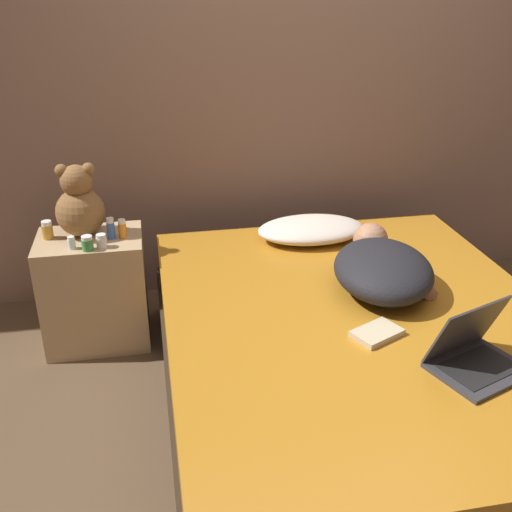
{
  "coord_description": "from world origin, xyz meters",
  "views": [
    {
      "loc": [
        -0.82,
        -1.99,
        1.74
      ],
      "look_at": [
        -0.39,
        0.25,
        0.66
      ],
      "focal_mm": 42.0,
      "sensor_mm": 36.0,
      "label": 1
    }
  ],
  "objects_px": {
    "person_lying": "(382,267)",
    "pillow": "(310,229)",
    "laptop": "(474,354)",
    "bottle_green": "(87,243)",
    "teddy_bear": "(79,205)",
    "bottle_amber": "(47,230)",
    "book": "(377,333)",
    "bottle_orange": "(122,229)",
    "bottle_clear": "(71,243)",
    "bottle_white": "(101,241)",
    "bottle_blue": "(111,229)"
  },
  "relations": [
    {
      "from": "bottle_amber",
      "to": "bottle_orange",
      "type": "bearing_deg",
      "value": -9.06
    },
    {
      "from": "book",
      "to": "bottle_clear",
      "type": "bearing_deg",
      "value": 145.34
    },
    {
      "from": "person_lying",
      "to": "bottle_orange",
      "type": "xyz_separation_m",
      "value": [
        -1.12,
        0.53,
        0.05
      ]
    },
    {
      "from": "bottle_clear",
      "to": "bottle_green",
      "type": "xyz_separation_m",
      "value": [
        0.07,
        -0.03,
        0.0
      ]
    },
    {
      "from": "bottle_blue",
      "to": "book",
      "type": "relative_size",
      "value": 0.49
    },
    {
      "from": "bottle_green",
      "to": "person_lying",
      "type": "bearing_deg",
      "value": -17.72
    },
    {
      "from": "person_lying",
      "to": "bottle_green",
      "type": "bearing_deg",
      "value": 174.1
    },
    {
      "from": "laptop",
      "to": "bottle_green",
      "type": "bearing_deg",
      "value": 122.49
    },
    {
      "from": "laptop",
      "to": "bottle_blue",
      "type": "bearing_deg",
      "value": 117.28
    },
    {
      "from": "laptop",
      "to": "bottle_blue",
      "type": "height_order",
      "value": "laptop"
    },
    {
      "from": "laptop",
      "to": "teddy_bear",
      "type": "distance_m",
      "value": 1.89
    },
    {
      "from": "pillow",
      "to": "bottle_green",
      "type": "bearing_deg",
      "value": -171.95
    },
    {
      "from": "teddy_bear",
      "to": "bottle_white",
      "type": "height_order",
      "value": "teddy_bear"
    },
    {
      "from": "laptop",
      "to": "bottle_clear",
      "type": "xyz_separation_m",
      "value": [
        -1.45,
        1.08,
        0.07
      ]
    },
    {
      "from": "laptop",
      "to": "bottle_amber",
      "type": "height_order",
      "value": "laptop"
    },
    {
      "from": "person_lying",
      "to": "bottle_blue",
      "type": "height_order",
      "value": "bottle_blue"
    },
    {
      "from": "teddy_bear",
      "to": "bottle_blue",
      "type": "bearing_deg",
      "value": -28.83
    },
    {
      "from": "person_lying",
      "to": "laptop",
      "type": "bearing_deg",
      "value": -69.87
    },
    {
      "from": "pillow",
      "to": "bottle_amber",
      "type": "bearing_deg",
      "value": 179.24
    },
    {
      "from": "bottle_white",
      "to": "laptop",
      "type": "bearing_deg",
      "value": -39.06
    },
    {
      "from": "teddy_bear",
      "to": "bottle_blue",
      "type": "relative_size",
      "value": 3.38
    },
    {
      "from": "bottle_orange",
      "to": "bottle_white",
      "type": "distance_m",
      "value": 0.14
    },
    {
      "from": "teddy_bear",
      "to": "bottle_blue",
      "type": "distance_m",
      "value": 0.19
    },
    {
      "from": "bottle_clear",
      "to": "bottle_white",
      "type": "distance_m",
      "value": 0.14
    },
    {
      "from": "pillow",
      "to": "bottle_green",
      "type": "height_order",
      "value": "bottle_green"
    },
    {
      "from": "laptop",
      "to": "book",
      "type": "relative_size",
      "value": 1.73
    },
    {
      "from": "pillow",
      "to": "bottle_green",
      "type": "relative_size",
      "value": 7.96
    },
    {
      "from": "bottle_blue",
      "to": "bottle_orange",
      "type": "distance_m",
      "value": 0.05
    },
    {
      "from": "bottle_orange",
      "to": "bottle_green",
      "type": "bearing_deg",
      "value": -143.24
    },
    {
      "from": "laptop",
      "to": "teddy_bear",
      "type": "xyz_separation_m",
      "value": [
        -1.41,
        1.24,
        0.2
      ]
    },
    {
      "from": "laptop",
      "to": "book",
      "type": "xyz_separation_m",
      "value": [
        -0.26,
        0.25,
        -0.04
      ]
    },
    {
      "from": "teddy_bear",
      "to": "bottle_amber",
      "type": "bearing_deg",
      "value": -173.4
    },
    {
      "from": "bottle_amber",
      "to": "bottle_green",
      "type": "xyz_separation_m",
      "value": [
        0.2,
        -0.17,
        -0.01
      ]
    },
    {
      "from": "bottle_orange",
      "to": "book",
      "type": "bearing_deg",
      "value": -43.55
    },
    {
      "from": "bottle_green",
      "to": "book",
      "type": "xyz_separation_m",
      "value": [
        1.12,
        -0.79,
        -0.12
      ]
    },
    {
      "from": "person_lying",
      "to": "bottle_clear",
      "type": "height_order",
      "value": "person_lying"
    },
    {
      "from": "person_lying",
      "to": "bottle_blue",
      "type": "relative_size",
      "value": 6.95
    },
    {
      "from": "laptop",
      "to": "book",
      "type": "distance_m",
      "value": 0.36
    },
    {
      "from": "bottle_amber",
      "to": "bottle_orange",
      "type": "xyz_separation_m",
      "value": [
        0.35,
        -0.06,
        0.0
      ]
    },
    {
      "from": "pillow",
      "to": "bottle_orange",
      "type": "xyz_separation_m",
      "value": [
        -0.95,
        -0.04,
        0.09
      ]
    },
    {
      "from": "pillow",
      "to": "teddy_bear",
      "type": "height_order",
      "value": "teddy_bear"
    },
    {
      "from": "bottle_orange",
      "to": "bottle_clear",
      "type": "relative_size",
      "value": 1.56
    },
    {
      "from": "pillow",
      "to": "bottle_orange",
      "type": "height_order",
      "value": "bottle_orange"
    },
    {
      "from": "person_lying",
      "to": "pillow",
      "type": "bearing_deg",
      "value": 118.46
    },
    {
      "from": "pillow",
      "to": "bottle_amber",
      "type": "relative_size",
      "value": 6.25
    },
    {
      "from": "teddy_bear",
      "to": "book",
      "type": "distance_m",
      "value": 1.53
    },
    {
      "from": "person_lying",
      "to": "book",
      "type": "xyz_separation_m",
      "value": [
        -0.17,
        -0.38,
        -0.08
      ]
    },
    {
      "from": "bottle_amber",
      "to": "bottle_white",
      "type": "height_order",
      "value": "bottle_amber"
    },
    {
      "from": "bottle_clear",
      "to": "book",
      "type": "xyz_separation_m",
      "value": [
        1.19,
        -0.82,
        -0.12
      ]
    },
    {
      "from": "person_lying",
      "to": "bottle_orange",
      "type": "relative_size",
      "value": 7.82
    }
  ]
}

